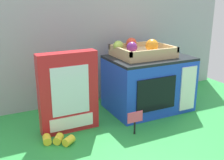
# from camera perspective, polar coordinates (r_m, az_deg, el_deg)

# --- Properties ---
(ground_plane) EXTENTS (1.70, 1.70, 0.00)m
(ground_plane) POSITION_cam_1_polar(r_m,az_deg,el_deg) (1.33, 1.56, -7.62)
(ground_plane) COLOR green
(ground_plane) RESTS_ON ground
(display_back_panel) EXTENTS (1.61, 0.03, 0.66)m
(display_back_panel) POSITION_cam_1_polar(r_m,az_deg,el_deg) (1.47, -3.43, 8.26)
(display_back_panel) COLOR #A0A3A8
(display_back_panel) RESTS_ON ground
(toy_microwave) EXTENTS (0.39, 0.28, 0.27)m
(toy_microwave) POSITION_cam_1_polar(r_m,az_deg,el_deg) (1.39, 7.47, -0.63)
(toy_microwave) COLOR blue
(toy_microwave) RESTS_ON ground
(food_groups_crate) EXTENTS (0.28, 0.22, 0.09)m
(food_groups_crate) POSITION_cam_1_polar(r_m,az_deg,el_deg) (1.36, 5.93, 6.01)
(food_groups_crate) COLOR tan
(food_groups_crate) RESTS_ON toy_microwave
(cookie_set_box) EXTENTS (0.24, 0.06, 0.34)m
(cookie_set_box) POSITION_cam_1_polar(r_m,az_deg,el_deg) (1.16, -8.95, -2.60)
(cookie_set_box) COLOR red
(cookie_set_box) RESTS_ON ground
(price_sign) EXTENTS (0.07, 0.01, 0.10)m
(price_sign) POSITION_cam_1_polar(r_m,az_deg,el_deg) (1.15, 4.75, -8.08)
(price_sign) COLOR black
(price_sign) RESTS_ON ground
(loose_toy_banana) EXTENTS (0.12, 0.10, 0.03)m
(loose_toy_banana) POSITION_cam_1_polar(r_m,az_deg,el_deg) (1.12, -11.04, -11.96)
(loose_toy_banana) COLOR yellow
(loose_toy_banana) RESTS_ON ground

